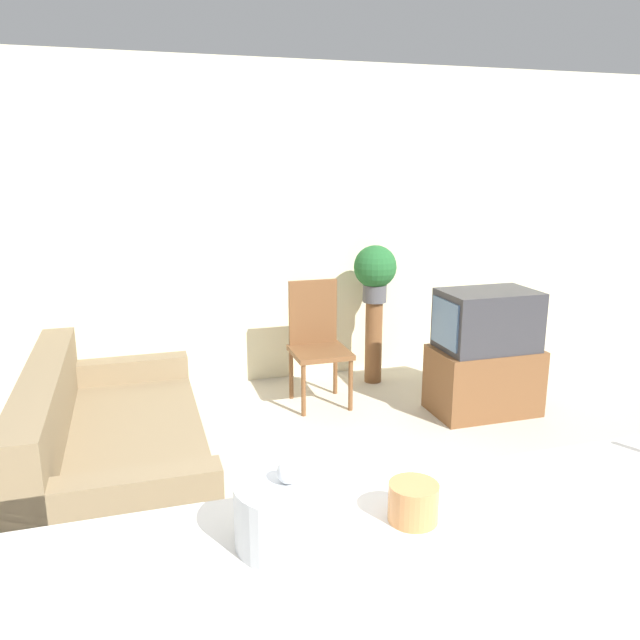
{
  "coord_description": "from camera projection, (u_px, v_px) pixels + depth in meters",
  "views": [
    {
      "loc": [
        -0.71,
        -1.81,
        1.9
      ],
      "look_at": [
        0.47,
        2.12,
        0.85
      ],
      "focal_mm": 35.0,
      "sensor_mm": 36.0,
      "label": 1
    }
  ],
  "objects": [
    {
      "name": "wooden_chair",
      "position": [
        317.0,
        338.0,
        4.97
      ],
      "size": [
        0.44,
        0.44,
        0.98
      ],
      "color": "brown",
      "rests_on": "ground_plane"
    },
    {
      "name": "tv_stand",
      "position": [
        483.0,
        380.0,
        4.81
      ],
      "size": [
        0.8,
        0.49,
        0.51
      ],
      "color": "brown",
      "rests_on": "ground_plane"
    },
    {
      "name": "television",
      "position": [
        487.0,
        320.0,
        4.69
      ],
      "size": [
        0.72,
        0.47,
        0.45
      ],
      "color": "#333338",
      "rests_on": "tv_stand"
    },
    {
      "name": "plant_stand",
      "position": [
        374.0,
        342.0,
        5.45
      ],
      "size": [
        0.15,
        0.15,
        0.72
      ],
      "color": "brown",
      "rests_on": "ground_plane"
    },
    {
      "name": "decorative_bowl",
      "position": [
        289.0,
        512.0,
        1.36
      ],
      "size": [
        0.24,
        0.24,
        0.2
      ],
      "color": "silver",
      "rests_on": "foreground_counter"
    },
    {
      "name": "wall_back",
      "position": [
        220.0,
        229.0,
        5.19
      ],
      "size": [
        9.0,
        0.06,
        2.7
      ],
      "color": "beige",
      "rests_on": "ground_plane"
    },
    {
      "name": "couch",
      "position": [
        111.0,
        454.0,
        3.56
      ],
      "size": [
        0.94,
        1.88,
        0.8
      ],
      "color": "#847051",
      "rests_on": "ground_plane"
    },
    {
      "name": "potted_plant",
      "position": [
        375.0,
        270.0,
        5.29
      ],
      "size": [
        0.37,
        0.37,
        0.49
      ],
      "color": "#4C4C51",
      "rests_on": "plant_stand"
    },
    {
      "name": "candle_jar",
      "position": [
        413.0,
        502.0,
        1.45
      ],
      "size": [
        0.12,
        0.12,
        0.09
      ],
      "color": "#C6844C",
      "rests_on": "foreground_counter"
    }
  ]
}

